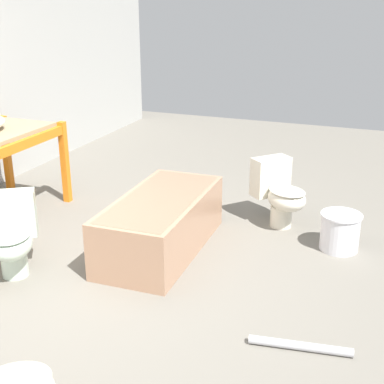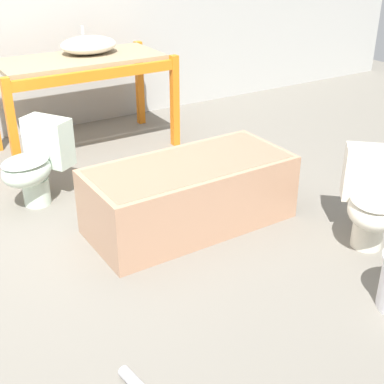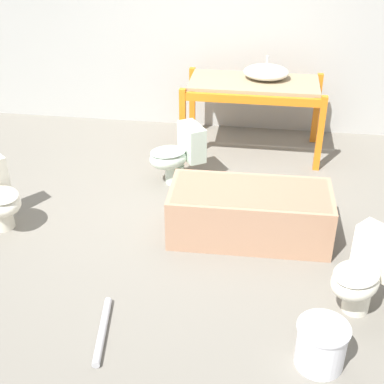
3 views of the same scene
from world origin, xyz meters
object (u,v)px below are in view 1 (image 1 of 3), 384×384
at_px(bathtub_main, 161,220).
at_px(bucket_white, 340,231).
at_px(toilet_extra, 280,192).
at_px(toilet_far, 12,235).

bearing_deg(bathtub_main, bucket_white, -70.24).
bearing_deg(toilet_extra, toilet_far, 175.97).
bearing_deg(bathtub_main, toilet_far, 130.41).
height_order(bathtub_main, toilet_extra, toilet_extra).
bearing_deg(toilet_far, toilet_extra, 11.56).
bearing_deg(bucket_white, toilet_extra, 61.48).
xyz_separation_m(toilet_far, toilet_extra, (1.73, -1.77, 0.00)).
xyz_separation_m(bathtub_main, toilet_far, (-0.83, 0.92, 0.06)).
distance_m(bathtub_main, toilet_far, 1.24).
height_order(bathtub_main, toilet_far, toilet_far).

